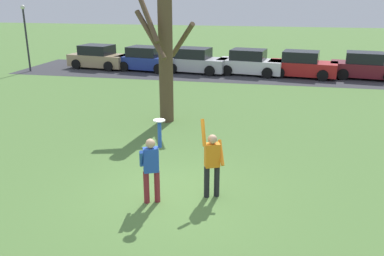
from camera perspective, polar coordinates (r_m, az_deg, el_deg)
ground_plane at (r=10.57m, az=-2.76°, el=-9.21°), size 120.00×120.00×0.00m
person_catcher at (r=9.80m, az=-5.76°, el=-5.22°), size 0.58×0.49×2.08m
person_defender at (r=10.04m, az=2.84°, el=-4.56°), size 0.64×0.58×2.04m
frisbee_disc at (r=9.44m, az=-4.62°, el=1.08°), size 0.28×0.28×0.02m
parked_car_tan at (r=29.34m, az=-12.96°, el=9.61°), size 4.32×2.50×1.59m
parked_car_blue at (r=27.86m, az=-6.40°, el=9.51°), size 4.32×2.50×1.59m
parked_car_silver at (r=26.95m, az=0.43°, el=9.33°), size 4.32×2.50×1.59m
parked_car_white at (r=26.49m, az=8.10°, el=9.00°), size 4.32×2.50×1.59m
parked_car_red at (r=26.32m, az=15.17°, el=8.50°), size 4.32×2.50×1.59m
parked_car_maroon at (r=27.05m, az=23.14°, el=7.93°), size 4.32×2.50×1.59m
parking_strip at (r=26.97m, az=4.36°, el=7.73°), size 27.19×6.40×0.01m
bare_tree_tall at (r=15.92m, az=-3.80°, el=10.11°), size 2.30×2.31×5.00m
lamppost_by_lot at (r=29.26m, az=-22.30°, el=12.39°), size 0.28×0.28×4.26m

